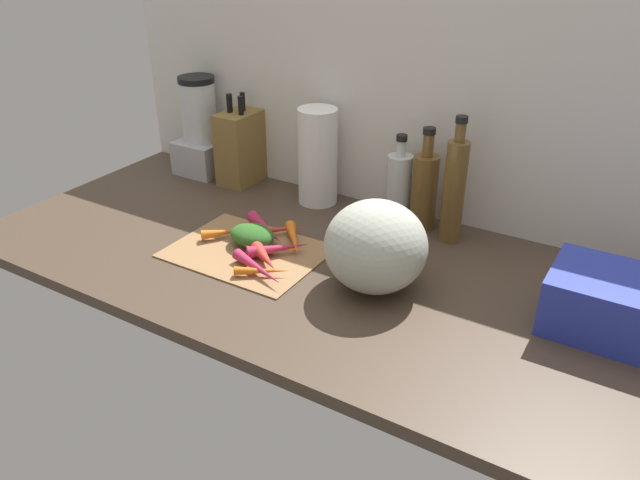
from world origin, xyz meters
TOP-DOWN VIEW (x-y plane):
  - ground_plane at (0.00, 0.00)cm, footprint 170.00×80.00cm
  - wall_back at (0.00, 38.50)cm, footprint 170.00×3.00cm
  - cutting_board at (-14.56, -5.93)cm, footprint 37.34×28.16cm
  - carrot_0 at (-4.16, -13.86)cm, footprint 12.17×8.50cm
  - carrot_1 at (-23.91, -3.73)cm, footprint 9.43×10.03cm
  - carrot_2 at (-5.36, -13.85)cm, footprint 17.56×8.33cm
  - carrot_3 at (-7.38, -3.69)cm, footprint 13.40×9.34cm
  - carrot_4 at (-13.36, 4.50)cm, footprint 13.23×12.69cm
  - carrot_5 at (-6.50, -3.75)cm, footprint 12.76×13.70cm
  - carrot_6 at (-15.44, 3.27)cm, footprint 16.52×11.12cm
  - carrot_7 at (-6.20, 2.52)cm, footprint 12.22×13.68cm
  - carrot_8 at (-6.37, -9.49)cm, footprint 11.76×9.25cm
  - carrot_greens_pile at (-15.12, -2.95)cm, footprint 11.93×9.18cm
  - winter_squash at (19.68, -3.77)cm, footprint 22.96×22.74cm
  - knife_block at (-43.76, 30.58)cm, footprint 9.52×15.38cm
  - blender_appliance at (-59.59, 30.35)cm, footprint 14.68×14.68cm
  - paper_towel_roll at (-15.56, 29.50)cm, footprint 11.23×11.23cm
  - bottle_0 at (9.52, 30.16)cm, footprint 6.70×6.70cm
  - bottle_1 at (17.01, 29.75)cm, footprint 6.73×6.73cm
  - bottle_2 at (25.93, 26.83)cm, footprint 5.57×5.57cm
  - dish_rack at (67.33, 6.10)cm, footprint 24.29×19.34cm

SIDE VIEW (x-z plane):
  - ground_plane at x=0.00cm, z-range -3.00..0.00cm
  - cutting_board at x=-14.56cm, z-range 0.00..0.80cm
  - carrot_3 at x=-7.38cm, z-range 0.80..2.87cm
  - carrot_0 at x=-4.16cm, z-range 0.80..2.91cm
  - carrot_4 at x=-13.36cm, z-range 0.80..3.32cm
  - carrot_1 at x=-23.91cm, z-range 0.80..3.42cm
  - carrot_2 at x=-5.36cm, z-range 0.80..3.57cm
  - carrot_7 at x=-6.20cm, z-range 0.80..3.72cm
  - carrot_5 at x=-6.50cm, z-range 0.80..3.94cm
  - carrot_6 at x=-15.44cm, z-range 0.80..4.10cm
  - carrot_8 at x=-6.37cm, z-range 0.80..4.17cm
  - carrot_greens_pile at x=-15.12cm, z-range 0.80..5.85cm
  - dish_rack at x=67.33cm, z-range 0.00..12.31cm
  - bottle_0 at x=9.52cm, z-range -2.32..22.11cm
  - winter_squash at x=19.68cm, z-range 0.00..20.67cm
  - bottle_1 at x=17.01cm, z-range -2.85..24.80cm
  - knife_block at x=-43.76cm, z-range -2.56..25.13cm
  - blender_appliance at x=-59.59cm, z-range -2.10..28.78cm
  - paper_towel_roll at x=-15.56cm, z-range 0.00..27.68cm
  - bottle_2 at x=25.93cm, z-range -2.30..30.47cm
  - wall_back at x=0.00cm, z-range 0.00..60.00cm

